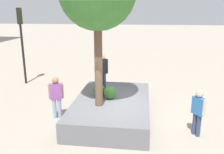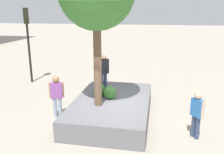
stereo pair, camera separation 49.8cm
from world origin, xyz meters
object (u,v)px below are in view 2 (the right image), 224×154
Objects in this scene: skateboarder at (103,70)px; bystander_watching at (57,94)px; planter_ledge at (112,108)px; skateboard at (104,92)px; passerby_with_bag at (197,112)px; traffic_light_corner at (28,32)px.

bystander_watching is (-1.09, 1.60, -0.76)m from skateboarder.
planter_ledge is 2.80× the size of bystander_watching.
skateboarder is at bearing -135.00° from skateboard.
planter_ledge is 2.92× the size of passerby_with_bag.
traffic_light_corner is 9.94m from passerby_with_bag.
skateboarder is 2.08m from bystander_watching.
planter_ledge is 1.57m from skateboarder.
bystander_watching is 1.04× the size of passerby_with_bag.
skateboarder reaches higher than skateboard.
planter_ledge is 6.21× the size of skateboard.
traffic_light_corner is at bearing 55.72° from planter_ledge.
planter_ledge is at bearing -77.34° from bystander_watching.
skateboard is at bearing -55.86° from bystander_watching.
skateboard is 3.88m from passerby_with_bag.
bystander_watching is (-0.47, 2.07, 0.60)m from planter_ledge.
skateboarder reaches higher than bystander_watching.
skateboarder is (-0.00, -0.00, 0.95)m from skateboard.
bystander_watching reaches higher than passerby_with_bag.
traffic_light_corner is 5.72m from bystander_watching.
skateboarder reaches higher than passerby_with_bag.
skateboarder is at bearing 63.24° from passerby_with_bag.
bystander_watching reaches higher than skateboard.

